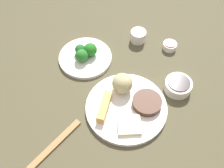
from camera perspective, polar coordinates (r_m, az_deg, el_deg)
tabletop at (r=0.98m, az=2.37°, el=-3.15°), size 2.20×2.20×0.02m
main_plate at (r=0.94m, az=2.87°, el=-5.01°), size 0.28×0.28×0.02m
rice_scoop at (r=0.94m, az=2.29°, el=0.16°), size 0.07×0.07×0.07m
spring_roll at (r=0.91m, az=-1.60°, el=-4.78°), size 0.07×0.11×0.03m
crab_rangoon_wonton at (r=0.89m, az=3.65°, el=-8.55°), size 0.08×0.08×0.01m
stir_fry_heap at (r=0.93m, az=7.34°, el=-3.88°), size 0.10×0.10×0.02m
broccoli_plate at (r=1.08m, az=-5.63°, el=5.52°), size 0.21×0.21×0.01m
broccoli_floret_0 at (r=1.04m, az=-6.39°, el=5.96°), size 0.05×0.05×0.05m
broccoli_floret_1 at (r=1.06m, az=-4.57°, el=7.17°), size 0.05×0.05×0.05m
broccoli_floret_2 at (r=1.07m, az=-6.66°, el=7.18°), size 0.04×0.04×0.04m
soy_sauce_bowl at (r=1.00m, az=13.68°, el=-0.45°), size 0.10×0.10×0.04m
soy_sauce_bowl_liquid at (r=0.98m, az=13.93°, el=0.27°), size 0.08×0.08×0.00m
sauce_ramekin_sweet_and_sour at (r=1.13m, az=12.01°, el=7.82°), size 0.05×0.05×0.03m
sauce_ramekin_sweet_and_sour_liquid at (r=1.12m, az=12.14°, el=8.35°), size 0.04×0.04×0.00m
teacup at (r=1.13m, az=5.50°, el=9.98°), size 0.06×0.06×0.05m
chopsticks_pair at (r=0.90m, az=-11.86°, el=-12.25°), size 0.18×0.15×0.01m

